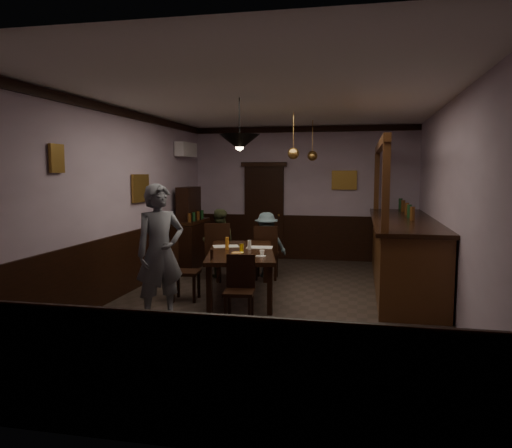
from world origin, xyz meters
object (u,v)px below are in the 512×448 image
(person_seated_right, at_px, (266,245))
(soda_can, at_px, (242,247))
(dining_table, at_px, (241,254))
(person_seated_left, at_px, (219,243))
(person_standing, at_px, (160,253))
(pendant_brass_far, at_px, (312,156))
(bar_counter, at_px, (403,251))
(pendant_iron, at_px, (240,143))
(chair_near, at_px, (240,286))
(chair_side, at_px, (181,267))
(sideboard, at_px, (191,235))
(coffee_cup, at_px, (262,252))
(chair_far_left, at_px, (218,249))
(pendant_brass_mid, at_px, (293,154))
(chair_far_right, at_px, (266,250))

(person_seated_right, bearing_deg, soda_can, 59.74)
(dining_table, height_order, person_seated_left, person_seated_left)
(person_standing, distance_m, soda_can, 1.56)
(person_standing, bearing_deg, pendant_brass_far, 22.98)
(dining_table, xyz_separation_m, person_seated_left, (-0.78, 1.42, -0.04))
(person_seated_right, height_order, pendant_brass_far, pendant_brass_far)
(bar_counter, bearing_deg, pendant_iron, -139.85)
(soda_can, xyz_separation_m, pendant_iron, (0.14, -0.67, 1.58))
(dining_table, bearing_deg, pendant_brass_far, 70.59)
(chair_near, xyz_separation_m, chair_side, (-1.16, 0.91, 0.03))
(sideboard, relative_size, bar_counter, 0.38)
(pendant_iron, bearing_deg, coffee_cup, 52.91)
(person_seated_right, relative_size, soda_can, 10.19)
(bar_counter, bearing_deg, person_seated_left, 176.90)
(chair_near, bearing_deg, person_standing, -177.48)
(coffee_cup, height_order, soda_can, soda_can)
(chair_far_left, relative_size, person_seated_right, 0.87)
(chair_far_left, height_order, chair_near, chair_far_left)
(chair_side, xyz_separation_m, person_seated_left, (0.09, 1.80, 0.13))
(dining_table, bearing_deg, pendant_brass_mid, 58.92)
(pendant_iron, distance_m, pendant_brass_mid, 1.96)
(chair_near, distance_m, pendant_iron, 1.97)
(coffee_cup, bearing_deg, sideboard, 114.49)
(chair_near, bearing_deg, pendant_brass_far, 75.49)
(soda_can, bearing_deg, chair_far_left, 121.08)
(chair_far_left, xyz_separation_m, soda_can, (0.75, -1.24, 0.23))
(chair_far_right, bearing_deg, sideboard, -33.91)
(coffee_cup, xyz_separation_m, pendant_brass_mid, (0.24, 1.56, 1.50))
(dining_table, bearing_deg, coffee_cup, -46.15)
(chair_far_right, relative_size, bar_counter, 0.23)
(chair_side, relative_size, bar_counter, 0.21)
(sideboard, xyz_separation_m, pendant_iron, (1.81, -3.08, 1.72))
(person_seated_right, height_order, pendant_iron, pendant_iron)
(sideboard, bearing_deg, chair_near, -61.65)
(chair_far_right, bearing_deg, bar_counter, 171.97)
(bar_counter, xyz_separation_m, pendant_iron, (-2.39, -2.02, 1.76))
(person_seated_right, bearing_deg, chair_far_right, 72.51)
(chair_side, bearing_deg, soda_can, -78.68)
(dining_table, xyz_separation_m, sideboard, (-1.64, 2.30, -0.02))
(chair_far_right, distance_m, pendant_brass_far, 2.21)
(chair_far_right, height_order, person_standing, person_standing)
(chair_far_right, relative_size, chair_near, 1.13)
(pendant_brass_mid, height_order, pendant_brass_far, same)
(person_seated_left, bearing_deg, dining_table, 106.21)
(chair_far_right, bearing_deg, pendant_iron, 84.84)
(chair_side, relative_size, pendant_brass_mid, 1.16)
(person_seated_left, relative_size, coffee_cup, 16.09)
(person_standing, bearing_deg, person_seated_right, 29.85)
(dining_table, relative_size, person_standing, 1.29)
(soda_can, bearing_deg, person_seated_right, 87.76)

